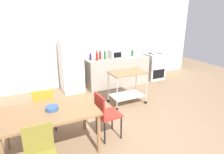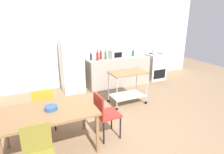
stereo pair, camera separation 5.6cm
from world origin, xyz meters
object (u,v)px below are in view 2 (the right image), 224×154
(chair_red, at_px, (105,113))
(kettle, at_px, (155,52))
(refrigerator, at_px, (72,66))
(bottle_olive_oil, at_px, (97,56))
(chair_mustard, at_px, (44,106))
(bottle_sesame_oil, at_px, (101,55))
(bottle_soda, at_px, (133,53))
(dining_table, at_px, (49,115))
(bottle_soy_sauce, at_px, (91,57))
(kitchen_cart, at_px, (128,82))
(bottle_hot_sauce, at_px, (127,52))
(microwave, at_px, (117,54))
(stove_oven, at_px, (155,66))
(fruit_bowl, at_px, (51,108))
(bottle_vinegar, at_px, (105,55))

(chair_red, height_order, kettle, kettle)
(refrigerator, xyz_separation_m, bottle_olive_oil, (0.74, -0.16, 0.25))
(chair_mustard, distance_m, bottle_sesame_oil, 2.61)
(bottle_olive_oil, relative_size, bottle_soda, 1.49)
(dining_table, distance_m, bottle_soy_sauce, 2.93)
(kitchen_cart, height_order, bottle_olive_oil, bottle_olive_oil)
(chair_red, distance_m, bottle_olive_oil, 2.55)
(bottle_soy_sauce, distance_m, bottle_hot_sauce, 1.23)
(dining_table, xyz_separation_m, kettle, (3.78, 2.30, 0.33))
(chair_red, height_order, bottle_soy_sauce, bottle_soy_sauce)
(chair_mustard, xyz_separation_m, kitchen_cart, (2.06, 0.36, 0.05))
(chair_red, xyz_separation_m, microwave, (1.44, 2.43, 0.51))
(stove_oven, bearing_deg, fruit_bowl, -148.05)
(chair_red, bearing_deg, kettle, -53.80)
(chair_red, xyz_separation_m, refrigerator, (0.04, 2.54, 0.26))
(kettle, bearing_deg, kitchen_cart, -144.08)
(dining_table, xyz_separation_m, chair_mustard, (-0.01, 0.69, -0.15))
(chair_mustard, xyz_separation_m, stove_oven, (3.90, 1.71, -0.07))
(microwave, bearing_deg, chair_mustard, -145.09)
(refrigerator, bearing_deg, bottle_hot_sauce, -1.16)
(chair_red, relative_size, bottle_hot_sauce, 2.94)
(bottle_olive_oil, bearing_deg, fruit_bowl, -126.05)
(chair_mustard, distance_m, stove_oven, 4.26)
(chair_red, height_order, fruit_bowl, chair_red)
(chair_red, bearing_deg, bottle_sesame_oil, -24.10)
(kettle, bearing_deg, bottle_soda, 170.46)
(fruit_bowl, height_order, kettle, kettle)
(chair_red, distance_m, microwave, 2.87)
(bottle_sesame_oil, bearing_deg, stove_oven, -0.75)
(dining_table, bearing_deg, refrigerator, 68.14)
(dining_table, relative_size, chair_red, 1.69)
(chair_red, distance_m, bottle_soda, 3.27)
(bottle_vinegar, height_order, fruit_bowl, bottle_vinegar)
(bottle_soda, bearing_deg, kettle, -9.54)
(chair_red, distance_m, stove_oven, 3.83)
(fruit_bowl, xyz_separation_m, kettle, (3.73, 2.30, 0.22))
(stove_oven, bearing_deg, bottle_soy_sauce, 178.94)
(bottle_sesame_oil, bearing_deg, bottle_soy_sauce, 176.92)
(bottle_vinegar, distance_m, bottle_soda, 1.01)
(dining_table, distance_m, bottle_sesame_oil, 3.09)
(bottle_sesame_oil, distance_m, bottle_hot_sauce, 0.93)
(bottle_olive_oil, relative_size, kettle, 1.29)
(microwave, bearing_deg, bottle_hot_sauce, 10.58)
(fruit_bowl, bearing_deg, bottle_soda, 39.29)
(bottle_hot_sauce, bearing_deg, microwave, -169.42)
(chair_red, bearing_deg, kitchen_cart, -48.33)
(kitchen_cart, bearing_deg, microwave, 75.47)
(bottle_soda, bearing_deg, bottle_hot_sauce, 175.83)
(kitchen_cart, distance_m, kettle, 2.17)
(fruit_bowl, bearing_deg, kitchen_cart, 27.70)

